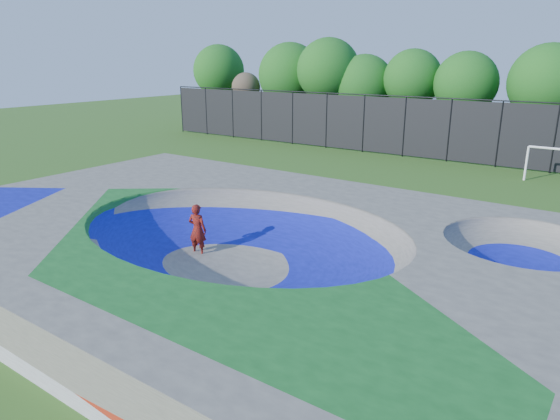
% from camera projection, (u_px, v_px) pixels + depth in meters
% --- Properties ---
extents(ground, '(120.00, 120.00, 0.00)m').
position_uv_depth(ground, '(241.00, 268.00, 15.88)').
color(ground, '#2A5517').
rests_on(ground, ground).
extents(skate_deck, '(22.00, 14.00, 1.50)m').
position_uv_depth(skate_deck, '(240.00, 246.00, 15.66)').
color(skate_deck, gray).
rests_on(skate_deck, ground).
extents(skater, '(0.73, 0.55, 1.79)m').
position_uv_depth(skater, '(197.00, 230.00, 16.74)').
color(skater, red).
rests_on(skater, ground).
extents(skateboard, '(0.81, 0.35, 0.05)m').
position_uv_depth(skateboard, '(199.00, 254.00, 16.99)').
color(skateboard, black).
rests_on(skateboard, ground).
extents(soccer_goal, '(2.91, 0.12, 1.92)m').
position_uv_depth(soccer_goal, '(556.00, 159.00, 26.24)').
color(soccer_goal, white).
rests_on(soccer_goal, ground).
extents(fence, '(48.09, 0.09, 4.04)m').
position_uv_depth(fence, '(449.00, 129.00, 31.72)').
color(fence, black).
rests_on(fence, ground).
extents(treeline, '(53.25, 7.31, 8.53)m').
position_uv_depth(treeline, '(504.00, 79.00, 33.88)').
color(treeline, '#4F3C27').
rests_on(treeline, ground).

